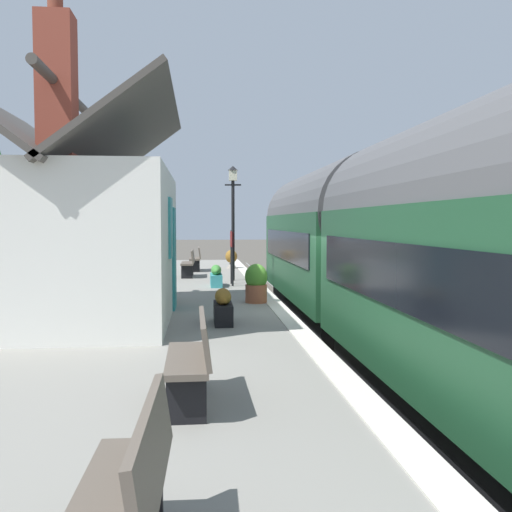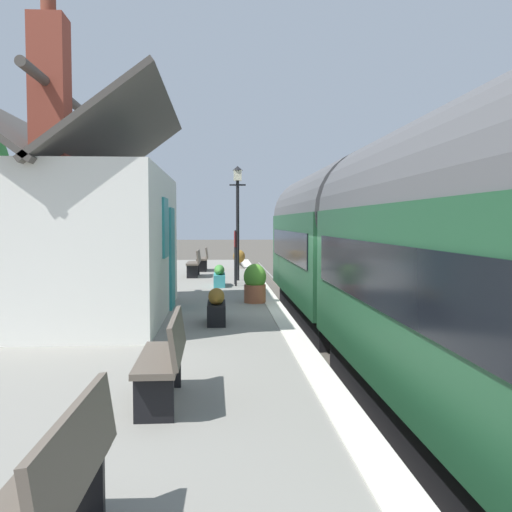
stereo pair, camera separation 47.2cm
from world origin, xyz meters
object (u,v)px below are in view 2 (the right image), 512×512
Objects in this scene: lamp_post_platform at (238,200)px; bench_by_lamp at (55,488)px; station_building at (77,237)px; planter_by_door at (129,274)px; planter_bench_left at (219,276)px; train at (377,250)px; planter_corner_building at (239,259)px; bench_mid_platform at (195,262)px; station_sign_board at (235,244)px; bench_near_building at (204,258)px; planter_bench_right at (255,283)px; planter_edge_far at (128,261)px; planter_edge_near at (216,307)px; bench_platform_end at (166,356)px.

bench_by_lamp is at bearing 174.72° from lamp_post_platform.
planter_by_door is (5.62, -0.10, -1.22)m from station_building.
bench_by_lamp reaches higher than planter_bench_left.
planter_corner_building is (10.76, 2.50, -0.87)m from train.
planter_corner_building is 0.20× the size of lamp_post_platform.
bench_mid_platform is at bearing 46.37° from lamp_post_platform.
station_sign_board reaches higher than planter_bench_left.
bench_near_building is 8.74m from planter_bench_right.
lamp_post_platform is at bearing -134.04° from planter_edge_far.
planter_edge_near is at bearing -5.91° from bench_by_lamp.
planter_by_door is (13.91, 1.78, -0.17)m from bench_by_lamp.
planter_bench_right is at bearing -165.71° from bench_mid_platform.
planter_bench_left is 6.06m from planter_edge_near.
bench_by_lamp is at bearing -172.15° from planter_edge_far.
station_building reaches higher than bench_by_lamp.
planter_bench_left is at bearing -147.62° from planter_edge_far.
station_sign_board is (3.70, 0.33, 0.76)m from planter_bench_right.
planter_bench_right is (-9.66, -0.03, 0.07)m from planter_corner_building.
planter_corner_building is 6.03m from station_sign_board.
station_building is at bearing 149.70° from station_sign_board.
planter_by_door is at bearing 149.68° from planter_corner_building.
station_sign_board is at bearing -5.33° from bench_by_lamp.
train is at bearing -166.91° from planter_corner_building.
station_building is 6.79× the size of planter_bench_right.
planter_bench_right is at bearing -179.83° from planter_corner_building.
bench_by_lamp is at bearing 174.23° from bench_platform_end.
planter_edge_far is (10.53, 0.71, -1.15)m from station_building.
station_sign_board is at bearing -61.15° from planter_bench_left.
planter_edge_far is at bearing 86.30° from bench_near_building.
train is 12.69× the size of bench_platform_end.
planter_edge_far is 11.92m from planter_edge_near.
bench_mid_platform is 2.75m from lamp_post_platform.
station_building is 3.05m from planter_edge_near.
planter_bench_right reaches higher than planter_corner_building.
bench_by_lamp is (-8.29, -1.88, -1.04)m from station_building.
station_building reaches higher than planter_bench_right.
planter_bench_right reaches higher than planter_edge_near.
planter_bench_right is (-8.63, -1.38, -0.04)m from bench_near_building.
train is 11.08m from planter_corner_building.
planter_edge_near is (-12.27, 0.82, -0.07)m from planter_corner_building.
station_sign_board is at bearing -30.30° from station_building.
bench_mid_platform reaches higher than planter_corner_building.
lamp_post_platform reaches higher than planter_edge_near.
planter_edge_near is 6.39m from station_sign_board.
lamp_post_platform reaches higher than planter_edge_far.
train is 24.73× the size of planter_corner_building.
planter_bench_left is 2.64m from planter_by_door.
train reaches higher than planter_bench_right.
bench_near_building is 1.54× the size of planter_edge_near.
bench_near_building is 18.64m from bench_by_lamp.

